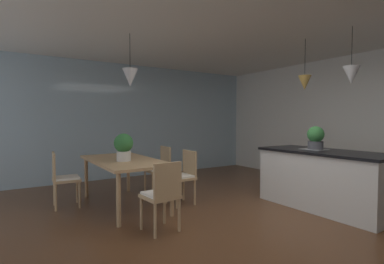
# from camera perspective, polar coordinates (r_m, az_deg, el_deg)

# --- Properties ---
(ground_plane) EXTENTS (10.00, 8.40, 0.04)m
(ground_plane) POSITION_cam_1_polar(r_m,az_deg,el_deg) (4.08, 12.62, -17.67)
(ground_plane) COLOR brown
(ceiling_slab) EXTENTS (10.00, 8.40, 0.12)m
(ceiling_slab) POSITION_cam_1_polar(r_m,az_deg,el_deg) (4.08, 13.00, 22.18)
(ceiling_slab) COLOR white
(wall_back_kitchen) EXTENTS (10.00, 0.12, 2.70)m
(wall_back_kitchen) POSITION_cam_1_polar(r_m,az_deg,el_deg) (6.57, 33.07, 1.77)
(wall_back_kitchen) COLOR white
(wall_back_kitchen) RESTS_ON ground_plane
(window_wall_left_glazing) EXTENTS (0.06, 8.40, 2.70)m
(window_wall_left_glazing) POSITION_cam_1_polar(r_m,az_deg,el_deg) (7.28, -10.75, 2.13)
(window_wall_left_glazing) COLOR #9EB7C6
(window_wall_left_glazing) RESTS_ON ground_plane
(dining_table) EXTENTS (1.90, 0.94, 0.74)m
(dining_table) POSITION_cam_1_polar(r_m,az_deg,el_deg) (4.81, -13.14, -6.04)
(dining_table) COLOR tan
(dining_table) RESTS_ON ground_plane
(chair_far_left) EXTENTS (0.40, 0.40, 0.87)m
(chair_far_left) POSITION_cam_1_polar(r_m,az_deg,el_deg) (5.55, -6.39, -6.98)
(chair_far_left) COLOR tan
(chair_far_left) RESTS_ON ground_plane
(chair_near_left) EXTENTS (0.43, 0.43, 0.87)m
(chair_near_left) POSITION_cam_1_polar(r_m,az_deg,el_deg) (5.05, -23.91, -8.11)
(chair_near_left) COLOR tan
(chair_near_left) RESTS_ON ground_plane
(chair_far_right) EXTENTS (0.41, 0.41, 0.87)m
(chair_far_right) POSITION_cam_1_polar(r_m,az_deg,el_deg) (4.82, -1.80, -8.41)
(chair_far_right) COLOR tan
(chair_far_right) RESTS_ON ground_plane
(chair_kitchen_end) EXTENTS (0.43, 0.43, 0.87)m
(chair_kitchen_end) POSITION_cam_1_polar(r_m,az_deg,el_deg) (3.66, -5.87, -11.90)
(chair_kitchen_end) COLOR tan
(chair_kitchen_end) RESTS_ON ground_plane
(kitchen_island) EXTENTS (1.97, 0.88, 0.91)m
(kitchen_island) POSITION_cam_1_polar(r_m,az_deg,el_deg) (5.02, 24.50, -8.33)
(kitchen_island) COLOR silver
(kitchen_island) RESTS_ON ground_plane
(pendant_over_table) EXTENTS (0.24, 0.24, 0.81)m
(pendant_over_table) POSITION_cam_1_polar(r_m,az_deg,el_deg) (4.66, -12.01, 10.37)
(pendant_over_table) COLOR black
(pendant_over_island_main) EXTENTS (0.21, 0.21, 0.83)m
(pendant_over_island_main) POSITION_cam_1_polar(r_m,az_deg,el_deg) (5.19, 21.19, 9.01)
(pendant_over_island_main) COLOR black
(pendant_over_island_aux) EXTENTS (0.23, 0.23, 0.81)m
(pendant_over_island_aux) POSITION_cam_1_polar(r_m,az_deg,el_deg) (4.78, 28.73, 9.78)
(pendant_over_island_aux) COLOR black
(potted_plant_on_island) EXTENTS (0.26, 0.26, 0.38)m
(potted_plant_on_island) POSITION_cam_1_polar(r_m,az_deg,el_deg) (5.03, 23.04, -1.03)
(potted_plant_on_island) COLOR #4C4C51
(potted_plant_on_island) RESTS_ON kitchen_island
(potted_plant_on_table) EXTENTS (0.29, 0.29, 0.42)m
(potted_plant_on_table) POSITION_cam_1_polar(r_m,az_deg,el_deg) (4.60, -13.25, -2.66)
(potted_plant_on_table) COLOR beige
(potted_plant_on_table) RESTS_ON dining_table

